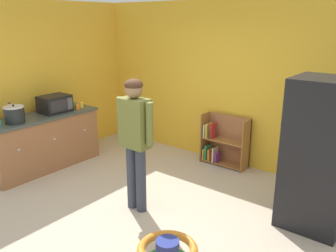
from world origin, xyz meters
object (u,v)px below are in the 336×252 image
microwave (55,104)px  red_cup (20,113)px  standing_person (135,133)px  green_cup (72,105)px  kitchen_counter (44,141)px  clear_bottle (10,112)px  orange_cup (77,107)px  yellow_cup (81,105)px  bookshelf (222,143)px  refrigerator (319,155)px  crock_pot (14,114)px

microwave → red_cup: bearing=-112.6°
standing_person → green_cup: size_ratio=18.03×
kitchen_counter → green_cup: green_cup is taller
clear_bottle → orange_cup: 1.07m
clear_bottle → green_cup: size_ratio=2.59×
yellow_cup → green_cup: bearing=-154.4°
bookshelf → refrigerator: bearing=-28.5°
bookshelf → clear_bottle: 3.47m
bookshelf → microwave: size_ratio=1.77×
refrigerator → bookshelf: refrigerator is taller
standing_person → microwave: (-2.13, 0.33, 0.00)m
bookshelf → crock_pot: bearing=-131.7°
microwave → orange_cup: microwave is taller
microwave → bookshelf: bearing=37.0°
yellow_cup → orange_cup: size_ratio=1.00×
bookshelf → green_cup: (-2.30, -1.31, 0.58)m
bookshelf → green_cup: size_ratio=8.95×
crock_pot → green_cup: crock_pot is taller
red_cup → green_cup: (0.16, 0.89, 0.00)m
yellow_cup → standing_person: bearing=-21.1°
bookshelf → yellow_cup: yellow_cup is taller
kitchen_counter → orange_cup: size_ratio=19.47×
red_cup → orange_cup: size_ratio=1.00×
microwave → yellow_cup: size_ratio=5.05×
clear_bottle → yellow_cup: bearing=72.9°
kitchen_counter → green_cup: bearing=93.9°
bookshelf → green_cup: bearing=-150.3°
crock_pot → yellow_cup: 1.21m
microwave → yellow_cup: bearing=76.8°
microwave → standing_person: bearing=-8.7°
green_cup → refrigerator: bearing=4.8°
red_cup → kitchen_counter: bearing=49.0°
bookshelf → crock_pot: size_ratio=2.86×
kitchen_counter → crock_pot: 0.75m
kitchen_counter → yellow_cup: size_ratio=19.47×
kitchen_counter → microwave: (0.01, 0.27, 0.59)m
clear_bottle → red_cup: bearing=81.8°
kitchen_counter → green_cup: (-0.05, 0.65, 0.50)m
bookshelf → microwave: microwave is taller
standing_person → crock_pot: (-2.06, -0.42, -0.01)m
standing_person → yellow_cup: standing_person is taller
bookshelf → kitchen_counter: bearing=-138.9°
standing_person → yellow_cup: bearing=158.9°
kitchen_counter → red_cup: (-0.21, -0.24, 0.50)m
standing_person → clear_bottle: bearing=-172.1°
standing_person → crock_pot: 2.10m
refrigerator → crock_pot: size_ratio=5.99×
yellow_cup → green_cup: 0.18m
orange_cup → green_cup: bearing=168.9°
refrigerator → bookshelf: bearing=151.5°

